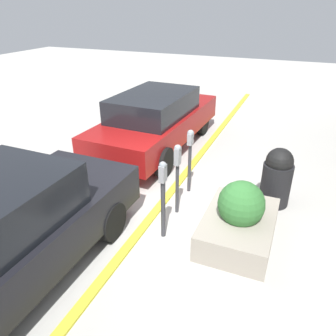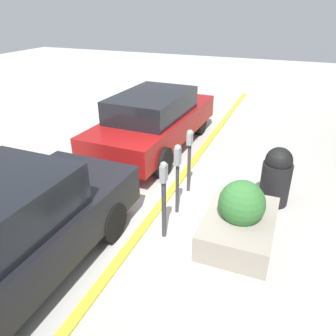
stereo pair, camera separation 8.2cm
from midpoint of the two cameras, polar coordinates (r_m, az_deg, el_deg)
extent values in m
plane|color=beige|center=(6.53, -0.35, -6.83)|extent=(40.00, 40.00, 0.00)
cube|color=gold|center=(6.54, -1.00, -6.53)|extent=(19.00, 0.16, 0.04)
cylinder|color=#38383D|center=(5.50, -0.42, -7.26)|extent=(0.08, 0.08, 1.08)
cube|color=#99999E|center=(5.14, -0.45, -0.96)|extent=(0.14, 0.09, 0.29)
sphere|color=gray|center=(5.08, -0.45, 0.48)|extent=(0.12, 0.12, 0.12)
cylinder|color=#38383D|center=(6.13, 1.99, -3.67)|extent=(0.06, 0.06, 1.02)
cube|color=#99999E|center=(5.81, 2.09, 2.03)|extent=(0.15, 0.09, 0.32)
sphere|color=gray|center=(5.75, 2.12, 3.48)|extent=(0.13, 0.13, 0.13)
cylinder|color=#38383D|center=(6.82, 4.10, -0.06)|extent=(0.07, 0.07, 1.08)
cube|color=#99999E|center=(6.55, 4.28, 5.08)|extent=(0.16, 0.09, 0.24)
sphere|color=gray|center=(6.51, 4.32, 6.06)|extent=(0.14, 0.14, 0.14)
cube|color=#A39989|center=(5.74, 12.56, -10.14)|extent=(1.66, 1.13, 0.46)
sphere|color=#387A38|center=(5.47, 13.06, -6.11)|extent=(0.77, 0.77, 0.77)
cube|color=black|center=(5.09, -26.78, -12.08)|extent=(4.69, 1.86, 0.66)
cylinder|color=black|center=(5.65, -9.49, -9.14)|extent=(0.67, 0.22, 0.67)
cylinder|color=black|center=(6.58, -22.03, -5.30)|extent=(0.67, 0.22, 0.67)
cube|color=maroon|center=(8.95, -1.60, 7.60)|extent=(4.84, 1.97, 0.63)
cube|color=black|center=(8.60, -2.18, 11.00)|extent=(2.54, 1.68, 0.57)
cylinder|color=black|center=(10.10, 6.25, 7.83)|extent=(0.70, 0.22, 0.70)
cylinder|color=black|center=(10.65, -2.44, 9.00)|extent=(0.70, 0.22, 0.70)
cylinder|color=black|center=(7.50, -0.37, 1.04)|extent=(0.70, 0.22, 0.70)
cylinder|color=black|center=(8.24, -11.12, 2.96)|extent=(0.70, 0.22, 0.70)
cylinder|color=black|center=(6.79, 18.57, -2.71)|extent=(0.57, 0.57, 0.86)
sphere|color=black|center=(6.56, 19.21, 1.11)|extent=(0.52, 0.52, 0.52)
camera|label=1|loc=(0.04, 90.39, -0.20)|focal=35.00mm
camera|label=2|loc=(0.04, -89.61, 0.20)|focal=35.00mm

